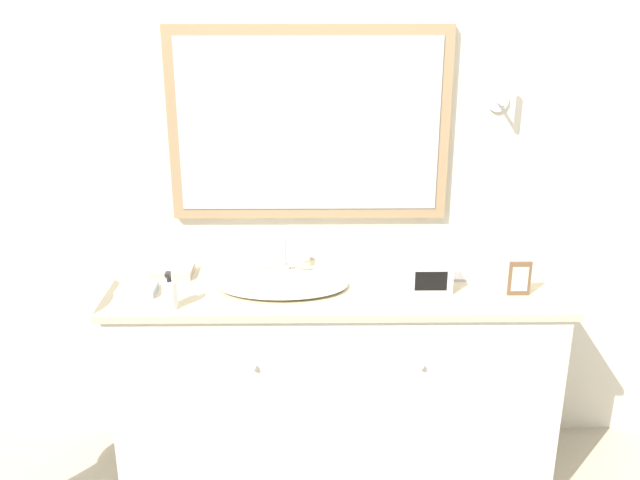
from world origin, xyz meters
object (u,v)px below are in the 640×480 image
at_px(sink_basin, 283,283).
at_px(appliance_box, 429,275).
at_px(soap_bottle, 170,294).
at_px(picture_frame, 520,279).

distance_m(sink_basin, appliance_box, 0.60).
distance_m(sink_basin, soap_bottle, 0.47).
bearing_deg(picture_frame, appliance_box, 169.23).
relative_size(soap_bottle, appliance_box, 0.85).
height_order(sink_basin, soap_bottle, sink_basin).
xyz_separation_m(soap_bottle, appliance_box, (1.03, 0.17, 0.00)).
relative_size(sink_basin, picture_frame, 3.73).
bearing_deg(sink_basin, picture_frame, -5.09).
distance_m(appliance_box, picture_frame, 0.36).
height_order(soap_bottle, appliance_box, soap_bottle).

